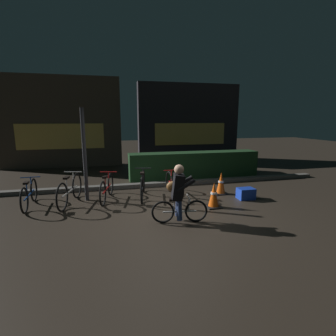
{
  "coord_description": "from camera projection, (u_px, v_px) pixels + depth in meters",
  "views": [
    {
      "loc": [
        -1.31,
        -5.72,
        2.16
      ],
      "look_at": [
        0.2,
        0.6,
        0.9
      ],
      "focal_mm": 27.34,
      "sensor_mm": 36.0,
      "label": 1
    }
  ],
  "objects": [
    {
      "name": "sidewalk_curb",
      "position": [
        150.0,
        185.0,
        8.26
      ],
      "size": [
        12.0,
        0.24,
        0.12
      ],
      "primitive_type": "cube",
      "color": "#56544F",
      "rests_on": "ground"
    },
    {
      "name": "parked_bike_center_right",
      "position": [
        143.0,
        185.0,
        7.04
      ],
      "size": [
        0.46,
        1.69,
        0.79
      ],
      "rotation": [
        0.0,
        0.0,
        1.38
      ],
      "color": "black",
      "rests_on": "ground"
    },
    {
      "name": "parked_bike_left_mid",
      "position": [
        70.0,
        191.0,
        6.5
      ],
      "size": [
        0.5,
        1.7,
        0.8
      ],
      "rotation": [
        0.0,
        0.0,
        1.35
      ],
      "color": "black",
      "rests_on": "ground"
    },
    {
      "name": "storefront_left",
      "position": [
        61.0,
        123.0,
        11.25
      ],
      "size": [
        5.17,
        0.54,
        3.98
      ],
      "color": "#42382D",
      "rests_on": "ground"
    },
    {
      "name": "traffic_cone_near",
      "position": [
        214.0,
        195.0,
        6.29
      ],
      "size": [
        0.36,
        0.36,
        0.62
      ],
      "color": "black",
      "rests_on": "ground"
    },
    {
      "name": "traffic_cone_far",
      "position": [
        221.0,
        183.0,
        7.42
      ],
      "size": [
        0.36,
        0.36,
        0.63
      ],
      "color": "black",
      "rests_on": "ground"
    },
    {
      "name": "parked_bike_right_mid",
      "position": [
        174.0,
        184.0,
        7.25
      ],
      "size": [
        0.46,
        1.51,
        0.7
      ],
      "rotation": [
        0.0,
        0.0,
        1.64
      ],
      "color": "black",
      "rests_on": "ground"
    },
    {
      "name": "parked_bike_center_left",
      "position": [
        107.0,
        188.0,
        6.82
      ],
      "size": [
        0.48,
        1.56,
        0.73
      ],
      "rotation": [
        0.0,
        0.0,
        1.35
      ],
      "color": "black",
      "rests_on": "ground"
    },
    {
      "name": "parked_bike_leftmost",
      "position": [
        29.0,
        194.0,
        6.3
      ],
      "size": [
        0.46,
        1.54,
        0.71
      ],
      "rotation": [
        0.0,
        0.0,
        1.6
      ],
      "color": "black",
      "rests_on": "ground"
    },
    {
      "name": "street_post",
      "position": [
        85.0,
        155.0,
        6.65
      ],
      "size": [
        0.1,
        0.1,
        2.44
      ],
      "primitive_type": "cylinder",
      "color": "#2D2D33",
      "rests_on": "ground"
    },
    {
      "name": "storefront_right",
      "position": [
        189.0,
        122.0,
        13.33
      ],
      "size": [
        5.32,
        0.54,
        3.92
      ],
      "color": "#262328",
      "rests_on": "ground"
    },
    {
      "name": "hedge_row",
      "position": [
        194.0,
        165.0,
        9.45
      ],
      "size": [
        4.8,
        0.7,
        0.95
      ],
      "primitive_type": "cube",
      "color": "#19381C",
      "rests_on": "ground"
    },
    {
      "name": "blue_crate",
      "position": [
        246.0,
        194.0,
        6.96
      ],
      "size": [
        0.44,
        0.33,
        0.3
      ],
      "primitive_type": "cube",
      "rotation": [
        0.0,
        0.0,
        -0.02
      ],
      "color": "#193DB7",
      "rests_on": "ground"
    },
    {
      "name": "cyclist",
      "position": [
        178.0,
        194.0,
        5.31
      ],
      "size": [
        1.18,
        0.57,
        1.25
      ],
      "rotation": [
        0.0,
        0.0,
        -0.15
      ],
      "color": "black",
      "rests_on": "ground"
    },
    {
      "name": "ground_plane",
      "position": [
        166.0,
        210.0,
        6.17
      ],
      "size": [
        40.0,
        40.0,
        0.0
      ],
      "primitive_type": "plane",
      "color": "#2D261E"
    }
  ]
}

